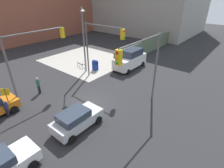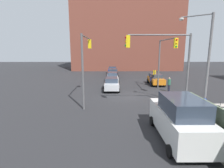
% 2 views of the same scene
% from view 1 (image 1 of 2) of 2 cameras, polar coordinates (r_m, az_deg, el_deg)
% --- Properties ---
extents(ground_plane, '(120.00, 120.00, 0.00)m').
position_cam_1_polar(ground_plane, '(17.20, -7.83, -5.91)').
color(ground_plane, '#28282B').
extents(sidewalk_corner, '(12.00, 12.00, 0.01)m').
position_cam_1_polar(sidewalk_corner, '(28.69, -7.31, 8.24)').
color(sidewalk_corner, '#ADA89E').
rests_on(sidewalk_corner, ground).
extents(construction_fence, '(21.15, 0.12, 2.40)m').
position_cam_1_polar(construction_fence, '(32.45, 12.64, 12.30)').
color(construction_fence, '#56664C').
rests_on(construction_fence, ground).
extents(traffic_signal_nw_corner, '(6.11, 0.36, 6.50)m').
position_cam_1_polar(traffic_signal_nw_corner, '(17.62, -24.37, 9.51)').
color(traffic_signal_nw_corner, '#59595B').
rests_on(traffic_signal_nw_corner, ground).
extents(traffic_signal_se_corner, '(6.02, 0.36, 6.50)m').
position_cam_1_polar(traffic_signal_se_corner, '(14.11, 10.44, 7.41)').
color(traffic_signal_se_corner, '#59595B').
rests_on(traffic_signal_se_corner, ground).
extents(traffic_signal_ne_corner, '(0.36, 5.54, 6.50)m').
position_cam_1_polar(traffic_signal_ne_corner, '(19.82, -3.97, 13.57)').
color(traffic_signal_ne_corner, '#59595B').
rests_on(traffic_signal_ne_corner, ground).
extents(street_lamp_corner, '(1.90, 2.14, 8.00)m').
position_cam_1_polar(street_lamp_corner, '(22.31, -9.25, 15.06)').
color(street_lamp_corner, slate).
rests_on(street_lamp_corner, ground).
extents(warning_sign_two_way, '(0.48, 0.48, 2.40)m').
position_cam_1_polar(warning_sign_two_way, '(17.36, -31.20, -3.43)').
color(warning_sign_two_way, '#4C4C4C').
rests_on(warning_sign_two_way, ground).
extents(mailbox_blue, '(0.56, 0.64, 1.43)m').
position_cam_1_polar(mailbox_blue, '(23.90, -5.52, 6.25)').
color(mailbox_blue, navy).
rests_on(mailbox_blue, ground).
extents(coupe_silver, '(4.02, 2.02, 1.62)m').
position_cam_1_polar(coupe_silver, '(13.90, -11.48, -11.20)').
color(coupe_silver, '#B7BABF').
rests_on(coupe_silver, ground).
extents(van_white_delivery, '(5.40, 2.32, 2.62)m').
position_cam_1_polar(van_white_delivery, '(24.54, 6.00, 8.09)').
color(van_white_delivery, white).
rests_on(van_white_delivery, ground).
extents(pedestrian_crossing, '(0.36, 0.36, 1.82)m').
position_cam_1_polar(pedestrian_crossing, '(19.59, -22.90, -0.35)').
color(pedestrian_crossing, '#2D664C').
rests_on(pedestrian_crossing, ground).
extents(pedestrian_waiting, '(0.36, 0.36, 1.54)m').
position_cam_1_polar(pedestrian_waiting, '(17.35, -31.26, -6.75)').
color(pedestrian_waiting, navy).
rests_on(pedestrian_waiting, ground).
extents(bicycle_leaning_on_fence, '(0.05, 1.75, 0.97)m').
position_cam_1_polar(bicycle_leaning_on_fence, '(25.19, -10.04, 6.07)').
color(bicycle_leaning_on_fence, black).
rests_on(bicycle_leaning_on_fence, ground).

